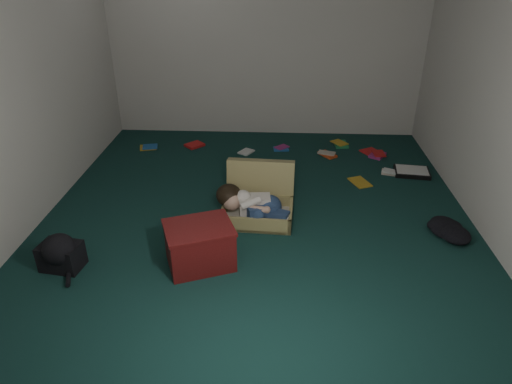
{
  "coord_description": "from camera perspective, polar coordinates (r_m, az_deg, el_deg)",
  "views": [
    {
      "loc": [
        0.18,
        -3.68,
        2.24
      ],
      "look_at": [
        0.0,
        -0.15,
        0.35
      ],
      "focal_mm": 32.0,
      "sensor_mm": 36.0,
      "label": 1
    }
  ],
  "objects": [
    {
      "name": "person",
      "position": [
        4.15,
        -0.51,
        -1.55
      ],
      "size": [
        0.7,
        0.36,
        0.29
      ],
      "rotation": [
        0.0,
        0.0,
        -0.06
      ],
      "color": "silver",
      "rests_on": "suitcase"
    },
    {
      "name": "paper_tray",
      "position": [
        5.41,
        18.9,
        2.41
      ],
      "size": [
        0.41,
        0.33,
        0.05
      ],
      "rotation": [
        0.0,
        0.0,
        -0.13
      ],
      "color": "black",
      "rests_on": "floor"
    },
    {
      "name": "book_scatter",
      "position": [
        5.62,
        5.68,
        4.65
      ],
      "size": [
        3.12,
        1.27,
        0.02
      ],
      "color": "gold",
      "rests_on": "floor"
    },
    {
      "name": "wall_back",
      "position": [
        6.0,
        1.25,
        19.15
      ],
      "size": [
        4.5,
        0.0,
        4.5
      ],
      "primitive_type": "plane",
      "rotation": [
        1.57,
        0.0,
        0.0
      ],
      "color": "silver",
      "rests_on": "ground"
    },
    {
      "name": "backpack",
      "position": [
        3.92,
        -23.18,
        -7.27
      ],
      "size": [
        0.43,
        0.37,
        0.23
      ],
      "primitive_type": null,
      "rotation": [
        0.0,
        0.0,
        -0.15
      ],
      "color": "black",
      "rests_on": "floor"
    },
    {
      "name": "wall_front",
      "position": [
        1.72,
        -3.61,
        -5.13
      ],
      "size": [
        4.5,
        0.0,
        4.5
      ],
      "primitive_type": "plane",
      "rotation": [
        -1.57,
        0.0,
        0.0
      ],
      "color": "silver",
      "rests_on": "ground"
    },
    {
      "name": "floor",
      "position": [
        4.31,
        0.1,
        -3.16
      ],
      "size": [
        4.5,
        4.5,
        0.0
      ],
      "primitive_type": "plane",
      "color": "#12332F",
      "rests_on": "ground"
    },
    {
      "name": "wall_left",
      "position": [
        4.38,
        -27.75,
        12.62
      ],
      "size": [
        0.0,
        4.5,
        4.5
      ],
      "primitive_type": "plane",
      "rotation": [
        1.57,
        0.0,
        1.57
      ],
      "color": "silver",
      "rests_on": "ground"
    },
    {
      "name": "suitcase",
      "position": [
        4.31,
        0.34,
        -0.99
      ],
      "size": [
        0.68,
        0.67,
        0.48
      ],
      "rotation": [
        0.0,
        0.0,
        -0.06
      ],
      "color": "tan",
      "rests_on": "floor"
    },
    {
      "name": "clothing_pile",
      "position": [
        4.36,
        22.96,
        -4.34
      ],
      "size": [
        0.49,
        0.45,
        0.13
      ],
      "primitive_type": null,
      "rotation": [
        0.0,
        0.0,
        0.39
      ],
      "color": "black",
      "rests_on": "floor"
    },
    {
      "name": "wall_right",
      "position": [
        4.21,
        29.12,
        11.78
      ],
      "size": [
        0.0,
        4.5,
        4.5
      ],
      "primitive_type": "plane",
      "rotation": [
        1.57,
        0.0,
        -1.57
      ],
      "color": "silver",
      "rests_on": "ground"
    },
    {
      "name": "maroon_bin",
      "position": [
        3.64,
        -7.05,
        -6.64
      ],
      "size": [
        0.63,
        0.57,
        0.36
      ],
      "rotation": [
        0.0,
        0.0,
        0.37
      ],
      "color": "#5A1312",
      "rests_on": "floor"
    }
  ]
}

